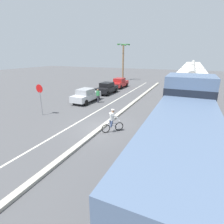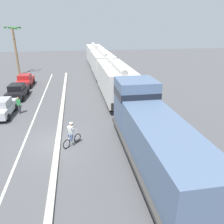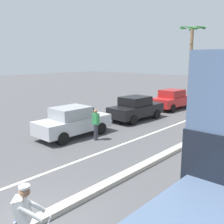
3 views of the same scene
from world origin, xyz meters
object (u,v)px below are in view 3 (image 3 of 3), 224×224
at_px(palm_tree_near, 191,48).
at_px(pedestrian_by_cars, 96,124).
at_px(parked_car_silver, 73,121).
at_px(parked_car_black, 136,108).
at_px(parked_car_red, 172,99).

height_order(palm_tree_near, pedestrian_by_cars, palm_tree_near).
xyz_separation_m(parked_car_silver, pedestrian_by_cars, (1.42, 0.34, 0.03)).
distance_m(parked_car_black, pedestrian_by_cars, 5.23).
height_order(parked_car_silver, parked_car_black, same).
bearing_deg(palm_tree_near, parked_car_red, -72.70).
bearing_deg(pedestrian_by_cars, palm_tree_near, 102.11).
height_order(parked_car_silver, pedestrian_by_cars, same).
bearing_deg(pedestrian_by_cars, parked_car_black, 103.70).
bearing_deg(parked_car_black, pedestrian_by_cars, -76.30).
distance_m(parked_car_silver, palm_tree_near, 19.86).
bearing_deg(parked_car_silver, parked_car_black, 88.11).
bearing_deg(parked_car_black, parked_car_silver, -91.89).
bearing_deg(parked_car_black, palm_tree_near, 101.52).
height_order(parked_car_black, palm_tree_near, palm_tree_near).
bearing_deg(parked_car_silver, palm_tree_near, 97.79).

